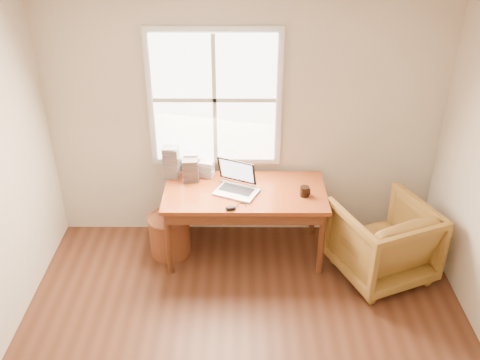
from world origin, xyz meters
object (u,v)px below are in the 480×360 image
(laptop, at_px, (236,180))
(cd_stack_a, at_px, (191,165))
(desk, at_px, (245,192))
(coffee_mug, at_px, (304,191))
(wicker_stool, at_px, (170,235))
(armchair, at_px, (383,240))

(laptop, relative_size, cd_stack_a, 1.66)
(desk, xyz_separation_m, coffee_mug, (0.58, -0.10, 0.07))
(cd_stack_a, bearing_deg, wicker_stool, -126.87)
(desk, distance_m, laptop, 0.20)
(wicker_stool, relative_size, cd_stack_a, 1.64)
(desk, distance_m, wicker_stool, 0.93)
(desk, height_order, laptop, laptop)
(wicker_stool, bearing_deg, armchair, -8.96)
(coffee_mug, distance_m, cd_stack_a, 1.20)
(desk, height_order, armchair, armchair)
(laptop, xyz_separation_m, coffee_mug, (0.66, -0.05, -0.10))
(wicker_stool, bearing_deg, cd_stack_a, 53.13)
(laptop, bearing_deg, wicker_stool, -159.24)
(armchair, xyz_separation_m, wicker_stool, (-2.11, 0.33, -0.18))
(laptop, bearing_deg, cd_stack_a, 167.66)
(desk, distance_m, cd_stack_a, 0.65)
(desk, bearing_deg, wicker_stool, -180.00)
(laptop, bearing_deg, desk, 54.57)
(armchair, height_order, coffee_mug, coffee_mug)
(wicker_stool, height_order, cd_stack_a, cd_stack_a)
(desk, height_order, cd_stack_a, cd_stack_a)
(armchair, distance_m, wicker_stool, 2.14)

